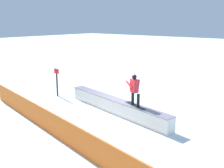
# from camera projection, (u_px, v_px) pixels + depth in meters

# --- Properties ---
(ground_plane) EXTENTS (120.00, 120.00, 0.00)m
(ground_plane) POSITION_uv_depth(u_px,v_px,m) (116.00, 113.00, 13.58)
(ground_plane) COLOR white
(grind_box) EXTENTS (6.96, 1.80, 0.72)m
(grind_box) POSITION_uv_depth(u_px,v_px,m) (116.00, 107.00, 13.50)
(grind_box) COLOR white
(grind_box) RESTS_ON ground_plane
(snowboarder) EXTENTS (1.40, 0.79, 1.45)m
(snowboarder) POSITION_uv_depth(u_px,v_px,m) (134.00, 89.00, 12.29)
(snowboarder) COLOR black
(snowboarder) RESTS_ON grind_box
(safety_fence) EXTENTS (13.34, 2.46, 0.96)m
(safety_fence) POSITION_uv_depth(u_px,v_px,m) (56.00, 126.00, 10.63)
(safety_fence) COLOR orange
(safety_fence) RESTS_ON ground_plane
(trail_marker) EXTENTS (0.40, 0.10, 1.72)m
(trail_marker) POSITION_uv_depth(u_px,v_px,m) (57.00, 81.00, 16.39)
(trail_marker) COLOR #262628
(trail_marker) RESTS_ON ground_plane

